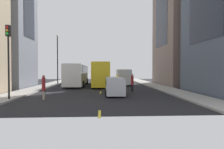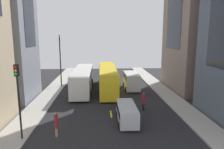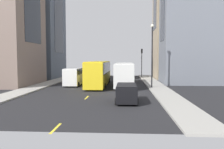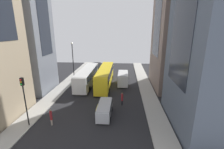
% 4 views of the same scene
% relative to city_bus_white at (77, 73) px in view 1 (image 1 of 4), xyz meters
% --- Properties ---
extents(ground_plane, '(43.31, 43.31, 0.00)m').
position_rel_city_bus_white_xyz_m(ground_plane, '(3.75, 0.52, -2.01)').
color(ground_plane, black).
extents(sidewalk_west, '(2.65, 44.00, 0.15)m').
position_rel_city_bus_white_xyz_m(sidewalk_west, '(-4.58, 0.52, -1.93)').
color(sidewalk_west, '#9E9B93').
rests_on(sidewalk_west, ground).
extents(sidewalk_east, '(2.65, 44.00, 0.15)m').
position_rel_city_bus_white_xyz_m(sidewalk_east, '(12.07, 0.52, -1.93)').
color(sidewalk_east, '#9E9B93').
rests_on(sidewalk_east, ground).
extents(lane_stripe_0, '(0.16, 2.00, 0.01)m').
position_rel_city_bus_white_xyz_m(lane_stripe_0, '(3.75, -20.48, -2.00)').
color(lane_stripe_0, yellow).
rests_on(lane_stripe_0, ground).
extents(lane_stripe_1, '(0.16, 2.00, 0.01)m').
position_rel_city_bus_white_xyz_m(lane_stripe_1, '(3.75, -9.98, -2.00)').
color(lane_stripe_1, yellow).
rests_on(lane_stripe_1, ground).
extents(lane_stripe_2, '(0.16, 2.00, 0.01)m').
position_rel_city_bus_white_xyz_m(lane_stripe_2, '(3.75, 0.52, -2.00)').
color(lane_stripe_2, yellow).
rests_on(lane_stripe_2, ground).
extents(lane_stripe_3, '(0.16, 2.00, 0.01)m').
position_rel_city_bus_white_xyz_m(lane_stripe_3, '(3.75, 11.02, -2.00)').
color(lane_stripe_3, yellow).
rests_on(lane_stripe_3, ground).
extents(lane_stripe_4, '(0.16, 2.00, 0.01)m').
position_rel_city_bus_white_xyz_m(lane_stripe_4, '(3.75, 21.52, -2.00)').
color(lane_stripe_4, yellow).
rests_on(lane_stripe_4, ground).
extents(city_bus_white, '(2.80, 12.59, 3.35)m').
position_rel_city_bus_white_xyz_m(city_bus_white, '(0.00, 0.00, 0.00)').
color(city_bus_white, silver).
rests_on(city_bus_white, ground).
extents(streetcar_yellow, '(2.70, 13.37, 3.59)m').
position_rel_city_bus_white_xyz_m(streetcar_yellow, '(3.74, 0.11, 0.12)').
color(streetcar_yellow, yellow).
rests_on(streetcar_yellow, ground).
extents(delivery_van_white, '(2.25, 5.18, 2.58)m').
position_rel_city_bus_white_xyz_m(delivery_van_white, '(7.46, 0.50, -0.50)').
color(delivery_van_white, white).
rests_on(delivery_van_white, ground).
extents(car_silver_0, '(1.87, 4.59, 1.75)m').
position_rel_city_bus_white_xyz_m(car_silver_0, '(5.15, -12.23, -0.98)').
color(car_silver_0, '#B7BABF').
rests_on(car_silver_0, ground).
extents(car_black_1, '(1.99, 4.07, 1.63)m').
position_rel_city_bus_white_xyz_m(car_black_1, '(-0.30, 13.33, -1.05)').
color(car_black_1, black).
rests_on(car_black_1, ground).
extents(pedestrian_crossing_near, '(0.29, 0.29, 2.09)m').
position_rel_city_bus_white_xyz_m(pedestrian_crossing_near, '(-1.00, -14.88, -0.89)').
color(pedestrian_crossing_near, gray).
rests_on(pedestrian_crossing_near, ground).
extents(pedestrian_walking_far, '(0.33, 0.33, 2.03)m').
position_rel_city_bus_white_xyz_m(pedestrian_walking_far, '(7.45, -8.88, -0.93)').
color(pedestrian_walking_far, black).
rests_on(pedestrian_walking_far, ground).
extents(traffic_light_near_corner, '(0.32, 0.44, 5.96)m').
position_rel_city_bus_white_xyz_m(traffic_light_near_corner, '(-3.65, -15.31, 2.28)').
color(traffic_light_near_corner, black).
rests_on(traffic_light_near_corner, ground).
extents(streetlamp_near, '(0.44, 0.44, 8.43)m').
position_rel_city_bus_white_xyz_m(streetlamp_near, '(-3.75, 2.87, 3.19)').
color(streetlamp_near, black).
rests_on(streetlamp_near, ground).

